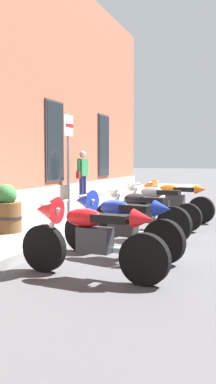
{
  "coord_description": "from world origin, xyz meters",
  "views": [
    {
      "loc": [
        -7.76,
        -3.27,
        1.51
      ],
      "look_at": [
        0.94,
        -0.17,
        0.82
      ],
      "focal_mm": 40.25,
      "sensor_mm": 36.0,
      "label": 1
    }
  ],
  "objects_px": {
    "pedestrian_striped_shirt": "(83,173)",
    "motorcycle_red_sport": "(86,234)",
    "motorcycle_blue_sport": "(116,221)",
    "parking_sign": "(68,152)",
    "barrel_planter": "(6,212)",
    "motorcycle_black_naked": "(140,214)",
    "motorcycle_grey_naked": "(155,207)",
    "motorcycle_orange_sport": "(170,198)"
  },
  "relations": [
    {
      "from": "pedestrian_striped_shirt",
      "to": "motorcycle_red_sport",
      "type": "bearing_deg",
      "value": -156.81
    },
    {
      "from": "motorcycle_blue_sport",
      "to": "pedestrian_striped_shirt",
      "type": "relative_size",
      "value": 1.28
    },
    {
      "from": "parking_sign",
      "to": "barrel_planter",
      "type": "height_order",
      "value": "parking_sign"
    },
    {
      "from": "motorcycle_red_sport",
      "to": "barrel_planter",
      "type": "relative_size",
      "value": 2.33
    },
    {
      "from": "motorcycle_black_naked",
      "to": "pedestrian_striped_shirt",
      "type": "relative_size",
      "value": 1.24
    },
    {
      "from": "motorcycle_blue_sport",
      "to": "parking_sign",
      "type": "bearing_deg",
      "value": 39.83
    },
    {
      "from": "motorcycle_red_sport",
      "to": "pedestrian_striped_shirt",
      "type": "xyz_separation_m",
      "value": [
        8.12,
        3.48,
        0.52
      ]
    },
    {
      "from": "parking_sign",
      "to": "pedestrian_striped_shirt",
      "type": "bearing_deg",
      "value": 19.48
    },
    {
      "from": "motorcycle_grey_naked",
      "to": "pedestrian_striped_shirt",
      "type": "relative_size",
      "value": 1.22
    },
    {
      "from": "motorcycle_grey_naked",
      "to": "motorcycle_black_naked",
      "type": "bearing_deg",
      "value": 179.55
    },
    {
      "from": "pedestrian_striped_shirt",
      "to": "motorcycle_black_naked",
      "type": "bearing_deg",
      "value": -147.18
    },
    {
      "from": "motorcycle_grey_naked",
      "to": "motorcycle_orange_sport",
      "type": "bearing_deg",
      "value": -2.38
    },
    {
      "from": "motorcycle_black_naked",
      "to": "barrel_planter",
      "type": "relative_size",
      "value": 2.26
    },
    {
      "from": "motorcycle_orange_sport",
      "to": "pedestrian_striped_shirt",
      "type": "relative_size",
      "value": 1.24
    },
    {
      "from": "motorcycle_red_sport",
      "to": "motorcycle_orange_sport",
      "type": "distance_m",
      "value": 5.41
    },
    {
      "from": "motorcycle_black_naked",
      "to": "parking_sign",
      "type": "height_order",
      "value": "parking_sign"
    },
    {
      "from": "motorcycle_blue_sport",
      "to": "parking_sign",
      "type": "relative_size",
      "value": 0.91
    },
    {
      "from": "motorcycle_black_naked",
      "to": "motorcycle_grey_naked",
      "type": "xyz_separation_m",
      "value": [
        1.25,
        -0.01,
        0.01
      ]
    },
    {
      "from": "pedestrian_striped_shirt",
      "to": "barrel_planter",
      "type": "xyz_separation_m",
      "value": [
        -6.26,
        -1.09,
        -0.54
      ]
    },
    {
      "from": "motorcycle_blue_sport",
      "to": "pedestrian_striped_shirt",
      "type": "height_order",
      "value": "pedestrian_striped_shirt"
    },
    {
      "from": "motorcycle_grey_naked",
      "to": "pedestrian_striped_shirt",
      "type": "distance_m",
      "value": 5.35
    },
    {
      "from": "motorcycle_orange_sport",
      "to": "parking_sign",
      "type": "distance_m",
      "value": 2.93
    },
    {
      "from": "motorcycle_black_naked",
      "to": "motorcycle_orange_sport",
      "type": "height_order",
      "value": "motorcycle_orange_sport"
    },
    {
      "from": "motorcycle_grey_naked",
      "to": "barrel_planter",
      "type": "distance_m",
      "value": 3.22
    },
    {
      "from": "pedestrian_striped_shirt",
      "to": "barrel_planter",
      "type": "bearing_deg",
      "value": -170.11
    },
    {
      "from": "motorcycle_blue_sport",
      "to": "motorcycle_black_naked",
      "type": "xyz_separation_m",
      "value": [
        1.58,
        0.05,
        -0.08
      ]
    },
    {
      "from": "motorcycle_blue_sport",
      "to": "motorcycle_orange_sport",
      "type": "relative_size",
      "value": 1.03
    },
    {
      "from": "motorcycle_blue_sport",
      "to": "motorcycle_grey_naked",
      "type": "xyz_separation_m",
      "value": [
        2.83,
        0.04,
        -0.07
      ]
    },
    {
      "from": "motorcycle_black_naked",
      "to": "motorcycle_orange_sport",
      "type": "distance_m",
      "value": 2.59
    },
    {
      "from": "motorcycle_black_naked",
      "to": "motorcycle_orange_sport",
      "type": "xyz_separation_m",
      "value": [
        2.59,
        -0.07,
        0.08
      ]
    },
    {
      "from": "pedestrian_striped_shirt",
      "to": "barrel_planter",
      "type": "height_order",
      "value": "pedestrian_striped_shirt"
    },
    {
      "from": "motorcycle_grey_naked",
      "to": "parking_sign",
      "type": "distance_m",
      "value": 2.23
    },
    {
      "from": "motorcycle_orange_sport",
      "to": "parking_sign",
      "type": "relative_size",
      "value": 0.88
    },
    {
      "from": "motorcycle_grey_naked",
      "to": "barrel_planter",
      "type": "height_order",
      "value": "barrel_planter"
    },
    {
      "from": "motorcycle_red_sport",
      "to": "pedestrian_striped_shirt",
      "type": "bearing_deg",
      "value": 23.19
    },
    {
      "from": "motorcycle_orange_sport",
      "to": "parking_sign",
      "type": "height_order",
      "value": "parking_sign"
    },
    {
      "from": "motorcycle_red_sport",
      "to": "motorcycle_black_naked",
      "type": "distance_m",
      "value": 2.82
    },
    {
      "from": "motorcycle_red_sport",
      "to": "barrel_planter",
      "type": "xyz_separation_m",
      "value": [
        1.87,
        2.39,
        -0.02
      ]
    },
    {
      "from": "motorcycle_orange_sport",
      "to": "pedestrian_striped_shirt",
      "type": "xyz_separation_m",
      "value": [
        2.71,
        3.49,
        0.52
      ]
    },
    {
      "from": "motorcycle_red_sport",
      "to": "motorcycle_blue_sport",
      "type": "bearing_deg",
      "value": 0.47
    },
    {
      "from": "pedestrian_striped_shirt",
      "to": "barrel_planter",
      "type": "distance_m",
      "value": 6.38
    },
    {
      "from": "barrel_planter",
      "to": "motorcycle_orange_sport",
      "type": "bearing_deg",
      "value": -34.06
    }
  ]
}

